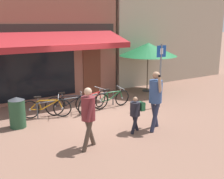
# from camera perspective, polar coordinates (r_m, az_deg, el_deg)

# --- Properties ---
(ground_plane) EXTENTS (160.00, 160.00, 0.00)m
(ground_plane) POSITION_cam_1_polar(r_m,az_deg,el_deg) (10.25, -2.68, -5.08)
(ground_plane) COLOR brown
(shop_front) EXTENTS (6.62, 4.63, 5.43)m
(shop_front) POSITION_cam_1_polar(r_m,az_deg,el_deg) (13.43, -14.96, 10.69)
(shop_front) COLOR #8E5647
(shop_front) RESTS_ON ground_plane
(neighbour_building) EXTENTS (7.75, 4.00, 6.50)m
(neighbour_building) POSITION_cam_1_polar(r_m,az_deg,el_deg) (17.59, 8.52, 13.31)
(neighbour_building) COLOR tan
(neighbour_building) RESTS_ON ground_plane
(bike_rack_rail) EXTENTS (3.21, 0.04, 0.57)m
(bike_rack_rail) POSITION_cam_1_polar(r_m,az_deg,el_deg) (10.53, -6.92, -1.98)
(bike_rack_rail) COLOR #47494F
(bike_rack_rail) RESTS_ON ground_plane
(bicycle_orange) EXTENTS (1.63, 0.78, 0.78)m
(bicycle_orange) POSITION_cam_1_polar(r_m,az_deg,el_deg) (10.06, -13.24, -3.69)
(bicycle_orange) COLOR black
(bicycle_orange) RESTS_ON ground_plane
(bicycle_black) EXTENTS (1.71, 0.73, 0.85)m
(bicycle_black) POSITION_cam_1_polar(r_m,az_deg,el_deg) (10.28, -8.59, -3.01)
(bicycle_black) COLOR black
(bicycle_black) RESTS_ON ground_plane
(bicycle_red) EXTENTS (1.64, 0.89, 0.85)m
(bicycle_red) POSITION_cam_1_polar(r_m,az_deg,el_deg) (10.58, -3.94, -2.40)
(bicycle_red) COLOR black
(bicycle_red) RESTS_ON ground_plane
(bicycle_green) EXTENTS (1.64, 0.52, 0.80)m
(bicycle_green) POSITION_cam_1_polar(r_m,az_deg,el_deg) (10.96, -0.09, -1.91)
(bicycle_green) COLOR black
(bicycle_green) RESTS_ON ground_plane
(pedestrian_adult) EXTENTS (0.61, 0.71, 1.85)m
(pedestrian_adult) POSITION_cam_1_polar(r_m,az_deg,el_deg) (8.64, 8.84, -0.98)
(pedestrian_adult) COLOR #282D47
(pedestrian_adult) RESTS_ON ground_plane
(pedestrian_child) EXTENTS (0.50, 0.48, 1.12)m
(pedestrian_child) POSITION_cam_1_polar(r_m,az_deg,el_deg) (8.47, 4.88, -4.27)
(pedestrian_child) COLOR black
(pedestrian_child) RESTS_ON ground_plane
(pedestrian_second_adult) EXTENTS (0.56, 0.63, 1.67)m
(pedestrian_second_adult) POSITION_cam_1_polar(r_m,az_deg,el_deg) (7.29, -4.84, -4.58)
(pedestrian_second_adult) COLOR #47382D
(pedestrian_second_adult) RESTS_ON ground_plane
(litter_bin) EXTENTS (0.51, 0.51, 1.00)m
(litter_bin) POSITION_cam_1_polar(r_m,az_deg,el_deg) (9.37, -18.70, -4.40)
(litter_bin) COLOR #23472D
(litter_bin) RESTS_ON ground_plane
(parking_sign) EXTENTS (0.44, 0.07, 2.48)m
(parking_sign) POSITION_cam_1_polar(r_m,az_deg,el_deg) (10.92, 9.84, 4.09)
(parking_sign) COLOR slate
(parking_sign) RESTS_ON ground_plane
(cafe_parasol) EXTENTS (2.72, 2.72, 2.33)m
(cafe_parasol) POSITION_cam_1_polar(r_m,az_deg,el_deg) (13.44, 7.35, 8.08)
(cafe_parasol) COLOR #4C3D2D
(cafe_parasol) RESTS_ON ground_plane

